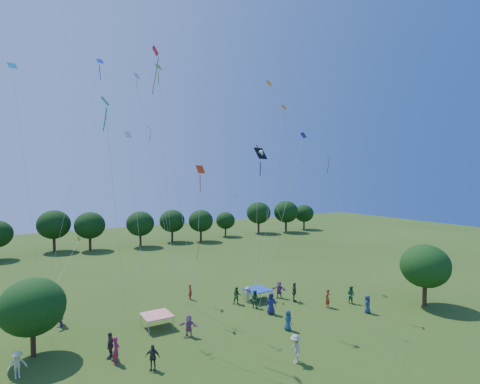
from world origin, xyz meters
The scene contains 41 objects.
near_tree_north centered at (-13.41, 18.81, 3.42)m, with size 4.25×4.25×5.34m.
near_tree_east centered at (18.44, 10.98, 3.77)m, with size 4.46×4.46×5.79m.
treeline centered at (-1.73, 55.43, 4.09)m, with size 88.01×8.77×6.77m.
tent_red_stripe centered at (-4.71, 19.09, 1.04)m, with size 2.20×2.20×1.10m.
tent_blue centered at (5.92, 20.46, 1.04)m, with size 2.20×2.20×1.10m.
crowd_person_0 centered at (4.89, 16.77, 0.94)m, with size 0.93×0.50×1.88m, color #1B1D50.
crowd_person_1 centered at (10.33, 15.40, 0.86)m, with size 0.64×0.41×1.73m, color #9A331C.
crowd_person_2 centered at (4.54, 18.84, 0.82)m, with size 0.81×0.44×1.64m, color #24562E.
crowd_person_3 centered at (4.81, 20.44, 0.77)m, with size 1.00×0.45×1.53m, color #AAA688.
crowd_person_4 centered at (-9.01, 15.89, 0.88)m, with size 1.03×0.47×1.76m, color #413634.
crowd_person_5 centered at (-11.29, 23.55, 0.92)m, with size 1.72×0.61×1.84m, color #895079.
crowd_person_6 centered at (3.99, 13.26, 0.81)m, with size 0.79×0.43×1.61m, color navy.
crowd_person_7 centered at (0.37, 24.03, 0.75)m, with size 0.56×0.36×1.50m, color maroon.
crowd_person_8 centered at (13.08, 15.07, 0.84)m, with size 0.83×0.45×1.68m, color #2A643A.
crowd_person_9 centered at (-14.36, 16.25, 0.83)m, with size 1.08×0.49×1.66m, color beige.
crowd_person_10 centered at (8.72, 18.21, 0.93)m, with size 1.10×0.50×1.87m, color #443D36.
crowd_person_11 centered at (8.17, 19.90, 0.83)m, with size 1.55×0.55×1.66m, color #864E81.
crowd_person_12 centered at (12.35, 12.49, 0.80)m, with size 0.79×0.42×1.59m, color navy.
crowd_person_13 centered at (-8.85, 14.95, 0.89)m, with size 0.66×0.43×1.78m, color #9D1C44.
crowd_person_14 centered at (3.62, 20.51, 0.82)m, with size 0.81×0.44×1.65m, color #264E21.
crowd_person_15 centered at (1.15, 8.95, 0.93)m, with size 1.22×0.55×1.86m, color #A7A585.
crowd_person_16 centered at (-7.08, 12.95, 0.81)m, with size 0.95×0.43×1.61m, color #38302D.
crowd_person_17 centered at (-3.16, 16.32, 0.82)m, with size 1.53×0.55×1.64m, color #935681.
pirate_kite centered at (3.69, 16.50, 13.82)m, with size 3.33×4.06×13.28m.
red_high_kite centered at (-4.24, 18.78, 18.47)m, with size 0.68×8.02×21.26m.
small_kite_0 centered at (-0.79, 18.71, 5.93)m, with size 3.88×1.42×5.62m.
small_kite_1 centered at (6.10, 18.95, 16.27)m, with size 0.86×0.54×19.74m.
small_kite_2 centered at (12.22, 25.24, 16.76)m, with size 8.27×6.54×19.41m.
small_kite_3 centered at (5.56, 23.50, 8.74)m, with size 0.61×4.16×9.06m.
small_kite_4 centered at (-8.72, 24.91, 17.28)m, with size 5.66×3.74×21.32m.
small_kite_5 centered at (-1.60, 28.57, 14.33)m, with size 1.29×5.66×16.13m.
small_kite_6 centered at (-6.30, 19.93, 12.44)m, with size 0.63×5.96×14.48m.
small_kite_7 centered at (-13.81, 21.41, 15.57)m, with size 2.00×0.67×18.83m.
small_kite_8 centered at (-3.36, 13.84, 10.92)m, with size 0.70×0.59×11.62m.
small_kite_9 centered at (9.22, 25.42, 12.07)m, with size 4.86×6.87×14.52m.
small_kite_10 centered at (-10.08, 27.09, 4.84)m, with size 4.21×7.37×5.02m.
small_kite_11 centered at (-2.47, 23.76, 17.44)m, with size 2.14×1.41×20.99m.
small_kite_12 centered at (1.68, 10.33, 11.20)m, with size 3.33×1.81×13.82m.
small_kite_13 centered at (11.11, 15.35, 11.31)m, with size 1.94×3.15×12.83m.
small_kite_14 centered at (-3.10, 27.09, 17.88)m, with size 3.11×3.33×21.08m.
small_kite_15 centered at (-10.21, 9.14, 12.07)m, with size 2.31×4.72×14.44m.
Camera 1 is at (-14.34, -9.55, 12.20)m, focal length 28.00 mm.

